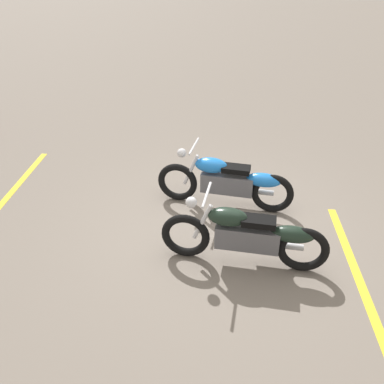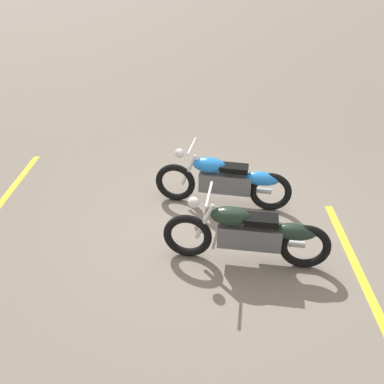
{
  "view_description": "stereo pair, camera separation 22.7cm",
  "coord_description": "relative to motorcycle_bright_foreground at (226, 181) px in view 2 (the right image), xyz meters",
  "views": [
    {
      "loc": [
        -0.05,
        5.23,
        3.78
      ],
      "look_at": [
        0.47,
        0.0,
        0.65
      ],
      "focal_mm": 39.54,
      "sensor_mm": 36.0,
      "label": 1
    },
    {
      "loc": [
        0.17,
        5.25,
        3.78
      ],
      "look_at": [
        0.47,
        0.0,
        0.65
      ],
      "focal_mm": 39.54,
      "sensor_mm": 36.0,
      "label": 2
    }
  ],
  "objects": [
    {
      "name": "parking_stripe_near",
      "position": [
        -1.76,
        1.55,
        -0.46
      ],
      "size": [
        0.22,
        3.2,
        0.01
      ],
      "primitive_type": "cube",
      "rotation": [
        0.0,
        0.0,
        1.6
      ],
      "color": "yellow",
      "rests_on": "ground"
    },
    {
      "name": "ground_plane",
      "position": [
        0.03,
        0.71,
        -0.46
      ],
      "size": [
        60.0,
        60.0,
        0.0
      ],
      "primitive_type": "plane",
      "color": "slate"
    },
    {
      "name": "motorcycle_bright_foreground",
      "position": [
        0.0,
        0.0,
        0.0
      ],
      "size": [
        2.22,
        0.62,
        1.04
      ],
      "rotation": [
        0.0,
        0.0,
        -0.14
      ],
      "color": "black",
      "rests_on": "ground"
    },
    {
      "name": "motorcycle_dark_foreground",
      "position": [
        -0.3,
        1.42,
        0.0
      ],
      "size": [
        2.23,
        0.62,
        1.04
      ],
      "rotation": [
        0.0,
        0.0,
        -0.1
      ],
      "color": "black",
      "rests_on": "ground"
    },
    {
      "name": "parking_stripe_mid",
      "position": [
        3.75,
        -0.01,
        -0.46
      ],
      "size": [
        0.22,
        3.2,
        0.01
      ],
      "primitive_type": "cube",
      "rotation": [
        0.0,
        0.0,
        1.6
      ],
      "color": "yellow",
      "rests_on": "ground"
    }
  ]
}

